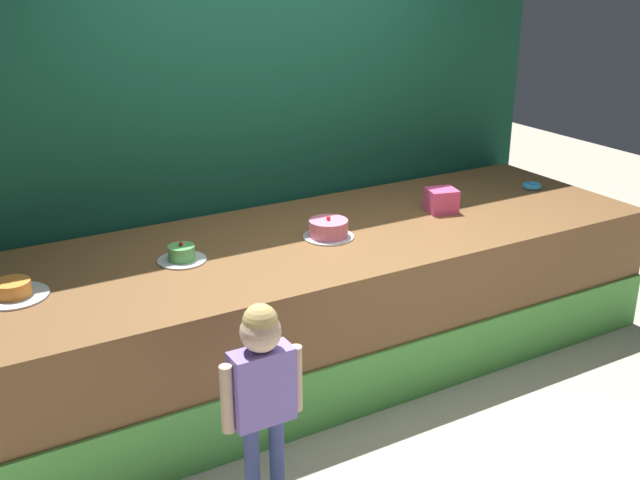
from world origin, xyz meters
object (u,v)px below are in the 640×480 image
(pink_box, at_px, (441,200))
(cake_right, at_px, (328,229))
(donut, at_px, (532,186))
(cake_center, at_px, (182,255))
(child_figure, at_px, (262,380))
(cake_left, at_px, (13,291))

(pink_box, distance_m, cake_right, 0.88)
(donut, bearing_deg, cake_center, -179.28)
(donut, bearing_deg, pink_box, -175.21)
(child_figure, bearing_deg, donut, 22.58)
(cake_center, distance_m, cake_right, 0.88)
(cake_left, relative_size, cake_center, 1.27)
(donut, distance_m, cake_right, 1.76)
(child_figure, distance_m, pink_box, 2.10)
(child_figure, height_order, cake_left, child_figure)
(child_figure, relative_size, cake_center, 3.82)
(cake_center, height_order, cake_right, cake_right)
(cake_left, height_order, cake_center, cake_center)
(child_figure, distance_m, cake_left, 1.36)
(cake_left, xyz_separation_m, cake_center, (0.88, 0.02, 0.00))
(donut, bearing_deg, cake_left, -179.12)
(pink_box, relative_size, donut, 1.35)
(cake_center, bearing_deg, pink_box, -1.31)
(pink_box, xyz_separation_m, cake_left, (-2.64, 0.02, -0.04))
(cake_left, bearing_deg, child_figure, -52.09)
(pink_box, relative_size, cake_center, 0.69)
(donut, height_order, cake_center, cake_center)
(pink_box, height_order, cake_right, pink_box)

